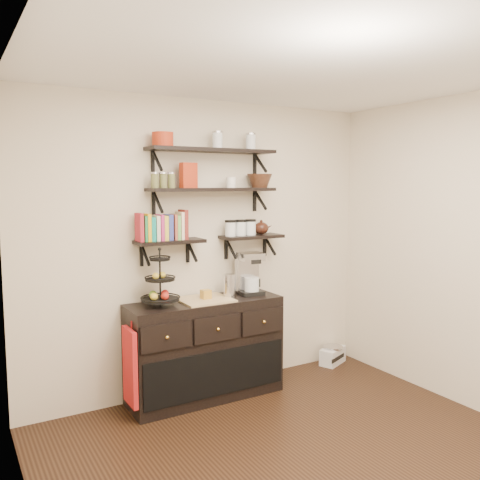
# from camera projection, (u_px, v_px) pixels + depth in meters

# --- Properties ---
(floor) EXTENTS (3.50, 3.50, 0.00)m
(floor) POSITION_uv_depth(u_px,v_px,m) (324.00, 474.00, 3.40)
(floor) COLOR black
(floor) RESTS_ON ground
(ceiling) EXTENTS (3.50, 3.50, 0.02)m
(ceiling) POSITION_uv_depth(u_px,v_px,m) (333.00, 58.00, 3.10)
(ceiling) COLOR white
(ceiling) RESTS_ON back_wall
(back_wall) EXTENTS (3.50, 0.02, 2.70)m
(back_wall) POSITION_uv_depth(u_px,v_px,m) (206.00, 247.00, 4.75)
(back_wall) COLOR beige
(back_wall) RESTS_ON ground
(left_wall) EXTENTS (0.02, 3.50, 2.70)m
(left_wall) POSITION_uv_depth(u_px,v_px,m) (38.00, 309.00, 2.37)
(left_wall) COLOR beige
(left_wall) RESTS_ON ground
(shelf_top) EXTENTS (1.20, 0.27, 0.23)m
(shelf_top) POSITION_uv_depth(u_px,v_px,m) (212.00, 151.00, 4.54)
(shelf_top) COLOR black
(shelf_top) RESTS_ON back_wall
(shelf_mid) EXTENTS (1.20, 0.27, 0.23)m
(shelf_mid) POSITION_uv_depth(u_px,v_px,m) (213.00, 190.00, 4.58)
(shelf_mid) COLOR black
(shelf_mid) RESTS_ON back_wall
(shelf_low_left) EXTENTS (0.60, 0.25, 0.23)m
(shelf_low_left) POSITION_uv_depth(u_px,v_px,m) (169.00, 242.00, 4.43)
(shelf_low_left) COLOR black
(shelf_low_left) RESTS_ON back_wall
(shelf_low_right) EXTENTS (0.60, 0.25, 0.23)m
(shelf_low_right) POSITION_uv_depth(u_px,v_px,m) (251.00, 237.00, 4.85)
(shelf_low_right) COLOR black
(shelf_low_right) RESTS_ON back_wall
(cookbooks) EXTENTS (0.43, 0.15, 0.26)m
(cookbooks) POSITION_uv_depth(u_px,v_px,m) (164.00, 227.00, 4.39)
(cookbooks) COLOR #A2212E
(cookbooks) RESTS_ON shelf_low_left
(glass_canisters) EXTENTS (0.32, 0.10, 0.13)m
(glass_canisters) POSITION_uv_depth(u_px,v_px,m) (241.00, 229.00, 4.78)
(glass_canisters) COLOR silver
(glass_canisters) RESTS_ON shelf_low_right
(sideboard) EXTENTS (1.40, 0.50, 0.92)m
(sideboard) POSITION_uv_depth(u_px,v_px,m) (205.00, 349.00, 4.58)
(sideboard) COLOR black
(sideboard) RESTS_ON floor
(fruit_stand) EXTENTS (0.33, 0.33, 0.48)m
(fruit_stand) POSITION_uv_depth(u_px,v_px,m) (160.00, 287.00, 4.31)
(fruit_stand) COLOR black
(fruit_stand) RESTS_ON sideboard
(candle) EXTENTS (0.08, 0.08, 0.08)m
(candle) POSITION_uv_depth(u_px,v_px,m) (206.00, 294.00, 4.53)
(candle) COLOR #AA7B27
(candle) RESTS_ON sideboard
(coffee_maker) EXTENTS (0.23, 0.23, 0.40)m
(coffee_maker) POSITION_uv_depth(u_px,v_px,m) (249.00, 274.00, 4.77)
(coffee_maker) COLOR black
(coffee_maker) RESTS_ON sideboard
(thermal_carafe) EXTENTS (0.11, 0.11, 0.22)m
(thermal_carafe) POSITION_uv_depth(u_px,v_px,m) (230.00, 286.00, 4.62)
(thermal_carafe) COLOR silver
(thermal_carafe) RESTS_ON sideboard
(apron) EXTENTS (0.04, 0.27, 0.63)m
(apron) POSITION_uv_depth(u_px,v_px,m) (130.00, 367.00, 4.13)
(apron) COLOR red
(apron) RESTS_ON sideboard
(radio) EXTENTS (0.36, 0.29, 0.19)m
(radio) POSITION_uv_depth(u_px,v_px,m) (333.00, 355.00, 5.49)
(radio) COLOR silver
(radio) RESTS_ON floor
(recipe_box) EXTENTS (0.17, 0.10, 0.22)m
(recipe_box) POSITION_uv_depth(u_px,v_px,m) (189.00, 175.00, 4.44)
(recipe_box) COLOR #A32C12
(recipe_box) RESTS_ON shelf_mid
(walnut_bowl) EXTENTS (0.24, 0.24, 0.13)m
(walnut_bowl) POSITION_uv_depth(u_px,v_px,m) (260.00, 181.00, 4.82)
(walnut_bowl) COLOR black
(walnut_bowl) RESTS_ON shelf_mid
(ramekins) EXTENTS (0.09, 0.09, 0.10)m
(ramekins) POSITION_uv_depth(u_px,v_px,m) (231.00, 183.00, 4.66)
(ramekins) COLOR white
(ramekins) RESTS_ON shelf_mid
(teapot) EXTENTS (0.22, 0.18, 0.14)m
(teapot) POSITION_uv_depth(u_px,v_px,m) (261.00, 227.00, 4.90)
(teapot) COLOR black
(teapot) RESTS_ON shelf_low_right
(red_pot) EXTENTS (0.18, 0.18, 0.12)m
(red_pot) POSITION_uv_depth(u_px,v_px,m) (163.00, 139.00, 4.29)
(red_pot) COLOR #A32C12
(red_pot) RESTS_ON shelf_top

